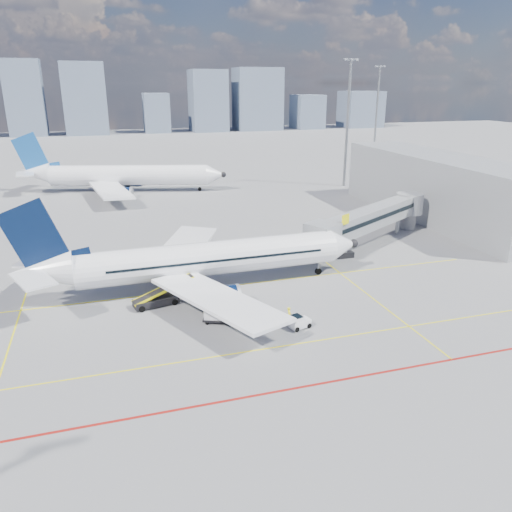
% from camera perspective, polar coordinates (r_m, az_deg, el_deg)
% --- Properties ---
extents(ground, '(420.00, 420.00, 0.00)m').
position_cam_1_polar(ground, '(46.92, -1.60, -7.14)').
color(ground, gray).
rests_on(ground, ground).
extents(apron_markings, '(90.00, 35.12, 0.01)m').
position_cam_1_polar(apron_markings, '(43.44, -0.94, -9.42)').
color(apron_markings, yellow).
rests_on(apron_markings, ground).
extents(jet_bridge, '(23.55, 15.78, 6.30)m').
position_cam_1_polar(jet_bridge, '(69.24, 13.56, 4.37)').
color(jet_bridge, gray).
rests_on(jet_bridge, ground).
extents(terminal_block, '(10.00, 42.00, 10.00)m').
position_cam_1_polar(terminal_block, '(85.38, 20.19, 7.33)').
color(terminal_block, gray).
rests_on(terminal_block, ground).
extents(floodlight_mast_ne, '(3.20, 0.61, 25.45)m').
position_cam_1_polar(floodlight_mast_ne, '(107.70, 10.42, 15.02)').
color(floodlight_mast_ne, gray).
rests_on(floodlight_mast_ne, ground).
extents(floodlight_mast_far, '(3.20, 0.61, 25.45)m').
position_cam_1_polar(floodlight_mast_far, '(151.31, 13.64, 15.91)').
color(floodlight_mast_far, gray).
rests_on(floodlight_mast_far, ground).
extents(distant_skyline, '(246.12, 15.76, 30.03)m').
position_cam_1_polar(distant_skyline, '(231.74, -12.29, 16.55)').
color(distant_skyline, slate).
rests_on(distant_skyline, ground).
extents(main_aircraft, '(37.12, 32.35, 10.90)m').
position_cam_1_polar(main_aircraft, '(52.54, -6.77, -0.51)').
color(main_aircraft, white).
rests_on(main_aircraft, ground).
extents(second_aircraft, '(41.04, 35.17, 12.19)m').
position_cam_1_polar(second_aircraft, '(105.00, -15.24, 8.86)').
color(second_aircraft, white).
rests_on(second_aircraft, ground).
extents(baggage_tug, '(2.08, 1.58, 1.30)m').
position_cam_1_polar(baggage_tug, '(45.03, 4.93, -7.52)').
color(baggage_tug, white).
rests_on(baggage_tug, ground).
extents(cargo_dolly, '(4.07, 2.97, 2.04)m').
position_cam_1_polar(cargo_dolly, '(45.91, -3.68, -6.24)').
color(cargo_dolly, black).
rests_on(cargo_dolly, ground).
extents(belt_loader, '(6.36, 2.66, 2.55)m').
position_cam_1_polar(belt_loader, '(50.21, -11.21, -4.86)').
color(belt_loader, black).
rests_on(belt_loader, ground).
extents(ramp_worker, '(0.61, 0.72, 1.68)m').
position_cam_1_polar(ramp_worker, '(45.62, 3.81, -6.82)').
color(ramp_worker, yellow).
rests_on(ramp_worker, ground).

